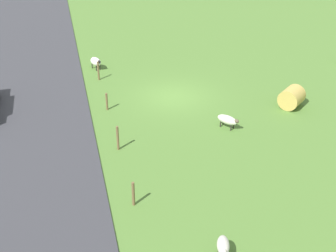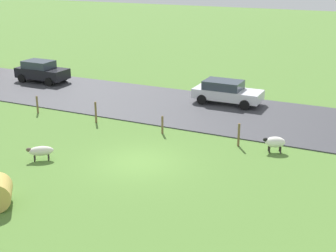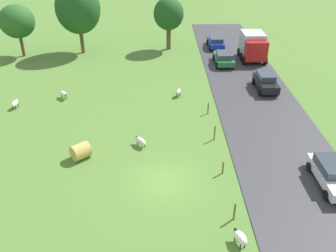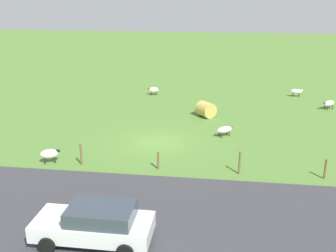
% 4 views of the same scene
% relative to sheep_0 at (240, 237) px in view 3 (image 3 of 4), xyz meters
% --- Properties ---
extents(ground_plane, '(160.00, 160.00, 0.00)m').
position_rel_sheep_0_xyz_m(ground_plane, '(-4.05, 5.46, -0.53)').
color(ground_plane, '#517A33').
extents(road_strip, '(8.00, 80.00, 0.06)m').
position_rel_sheep_0_xyz_m(road_strip, '(5.00, 5.46, -0.50)').
color(road_strip, '#38383D').
rests_on(road_strip, ground_plane).
extents(sheep_0, '(0.90, 1.15, 0.80)m').
position_rel_sheep_0_xyz_m(sheep_0, '(0.00, 0.00, 0.00)').
color(sheep_0, white).
rests_on(sheep_0, ground_plane).
extents(sheep_1, '(0.68, 1.07, 0.75)m').
position_rel_sheep_0_xyz_m(sheep_1, '(-2.50, 18.51, -0.01)').
color(sheep_1, beige).
rests_on(sheep_1, ground_plane).
extents(sheep_3, '(0.53, 1.13, 0.73)m').
position_rel_sheep_0_xyz_m(sheep_3, '(-17.79, 16.35, -0.03)').
color(sheep_3, white).
rests_on(sheep_3, ground_plane).
extents(sheep_4, '(1.07, 1.20, 0.74)m').
position_rel_sheep_0_xyz_m(sheep_4, '(-13.75, 18.31, -0.03)').
color(sheep_4, silver).
rests_on(sheep_4, ground_plane).
extents(sheep_5, '(1.07, 1.21, 0.70)m').
position_rel_sheep_0_xyz_m(sheep_5, '(-5.83, 9.78, -0.06)').
color(sheep_5, silver).
rests_on(sheep_5, ground_plane).
extents(hay_bale_0, '(1.73, 1.72, 1.18)m').
position_rel_sheep_0_xyz_m(hay_bale_0, '(-10.17, 8.30, 0.06)').
color(hay_bale_0, tan).
rests_on(hay_bale_0, ground_plane).
extents(tree_0, '(5.52, 5.52, 8.75)m').
position_rel_sheep_0_xyz_m(tree_0, '(-14.36, 31.93, 5.09)').
color(tree_0, brown).
rests_on(tree_0, ground_plane).
extents(tree_1, '(3.88, 3.88, 6.71)m').
position_rel_sheep_0_xyz_m(tree_1, '(-3.13, 33.15, 4.06)').
color(tree_1, brown).
rests_on(tree_1, ground_plane).
extents(tree_2, '(4.25, 4.25, 6.40)m').
position_rel_sheep_0_xyz_m(tree_2, '(-21.70, 30.78, 3.84)').
color(tree_2, brown).
rests_on(tree_2, ground_plane).
extents(fence_post_0, '(0.12, 0.12, 1.22)m').
position_rel_sheep_0_xyz_m(fence_post_0, '(0.02, 1.87, 0.08)').
color(fence_post_0, brown).
rests_on(fence_post_0, ground_plane).
extents(fence_post_1, '(0.12, 0.12, 1.01)m').
position_rel_sheep_0_xyz_m(fence_post_1, '(0.02, 6.22, -0.03)').
color(fence_post_1, brown).
rests_on(fence_post_1, ground_plane).
extents(fence_post_2, '(0.12, 0.12, 1.27)m').
position_rel_sheep_0_xyz_m(fence_post_2, '(0.02, 10.57, 0.10)').
color(fence_post_2, brown).
rests_on(fence_post_2, ground_plane).
extents(fence_post_3, '(0.12, 0.12, 1.10)m').
position_rel_sheep_0_xyz_m(fence_post_3, '(0.02, 14.92, 0.02)').
color(fence_post_3, brown).
rests_on(fence_post_3, ground_plane).
extents(truck_0, '(2.89, 4.37, 3.24)m').
position_rel_sheep_0_xyz_m(truck_0, '(7.07, 28.70, 1.26)').
color(truck_0, '#B21919').
rests_on(truck_0, road_strip).
extents(car_0, '(2.10, 4.48, 1.51)m').
position_rel_sheep_0_xyz_m(car_0, '(7.05, 4.97, 0.32)').
color(car_0, silver).
rests_on(car_0, road_strip).
extents(car_1, '(2.01, 4.09, 1.64)m').
position_rel_sheep_0_xyz_m(car_1, '(6.51, 19.96, 0.38)').
color(car_1, black).
rests_on(car_1, road_strip).
extents(car_2, '(2.07, 4.14, 1.48)m').
position_rel_sheep_0_xyz_m(car_2, '(3.24, 33.52, 0.31)').
color(car_2, '#1933B2').
rests_on(car_2, road_strip).
extents(car_3, '(2.20, 4.26, 1.50)m').
position_rel_sheep_0_xyz_m(car_3, '(3.35, 27.18, 0.32)').
color(car_3, '#237238').
rests_on(car_3, road_strip).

